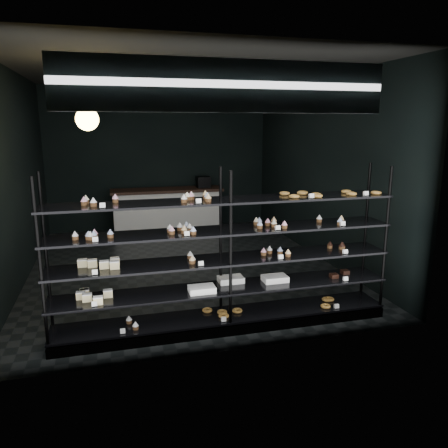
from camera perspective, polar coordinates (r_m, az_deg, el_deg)
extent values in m
cube|color=black|center=(7.62, -5.37, -5.37)|extent=(5.00, 6.00, 0.01)
cube|color=black|center=(7.27, -5.93, 19.22)|extent=(5.00, 6.00, 0.01)
cube|color=black|center=(10.23, -8.41, 8.38)|extent=(5.00, 0.01, 3.20)
cube|color=black|center=(4.37, 0.83, 2.48)|extent=(5.00, 0.01, 3.20)
cube|color=black|center=(7.30, -25.46, 5.47)|extent=(0.01, 6.00, 3.20)
cube|color=black|center=(8.06, 12.31, 7.02)|extent=(0.01, 6.00, 3.20)
cube|color=black|center=(5.39, 0.19, -12.72)|extent=(4.00, 0.50, 0.12)
cylinder|color=black|center=(4.74, -22.84, -5.41)|extent=(0.04, 0.04, 1.85)
cylinder|color=black|center=(5.15, -22.21, -3.90)|extent=(0.04, 0.04, 1.85)
cylinder|color=black|center=(4.85, 0.87, -3.93)|extent=(0.04, 0.04, 1.85)
cylinder|color=black|center=(5.26, -0.43, -2.58)|extent=(0.04, 0.04, 1.85)
cylinder|color=black|center=(5.69, 20.34, -2.20)|extent=(0.04, 0.04, 1.85)
cylinder|color=black|center=(6.04, 17.97, -1.17)|extent=(0.04, 0.04, 1.85)
cube|color=black|center=(5.35, 0.19, -11.85)|extent=(4.00, 0.50, 0.03)
cube|color=black|center=(5.21, 0.19, -8.36)|extent=(4.00, 0.50, 0.02)
cube|color=black|center=(5.09, 0.19, -4.69)|extent=(4.00, 0.50, 0.02)
cube|color=black|center=(5.00, 0.19, -0.86)|extent=(4.00, 0.50, 0.02)
cube|color=black|center=(4.93, 0.20, 3.09)|extent=(4.00, 0.50, 0.02)
cube|color=white|center=(4.58, -15.79, 2.32)|extent=(0.06, 0.04, 0.06)
cube|color=white|center=(4.67, -3.32, 2.99)|extent=(0.06, 0.04, 0.06)
cube|color=white|center=(5.09, 11.18, 3.59)|extent=(0.06, 0.04, 0.06)
cube|color=white|center=(5.44, 18.03, 3.80)|extent=(0.06, 0.04, 0.06)
cube|color=white|center=(4.66, -16.77, -1.99)|extent=(0.06, 0.04, 0.06)
cube|color=white|center=(4.71, -5.36, -1.31)|extent=(0.06, 0.04, 0.06)
cube|color=white|center=(5.00, 7.02, -0.51)|extent=(0.05, 0.04, 0.06)
cube|color=white|center=(5.35, 15.01, 0.01)|extent=(0.06, 0.04, 0.06)
cube|color=white|center=(4.75, -16.07, -6.05)|extent=(0.06, 0.04, 0.06)
cube|color=white|center=(4.84, -3.03, -5.19)|extent=(0.06, 0.04, 0.06)
cube|color=white|center=(5.11, 7.36, -4.31)|extent=(0.05, 0.04, 0.06)
cube|color=white|center=(5.46, 15.34, -3.53)|extent=(0.06, 0.04, 0.06)
cube|color=white|center=(4.88, -16.01, -9.95)|extent=(0.06, 0.04, 0.06)
cube|color=white|center=(5.60, 15.70, -6.91)|extent=(0.06, 0.04, 0.06)
cube|color=white|center=(5.02, -13.35, -13.51)|extent=(0.06, 0.04, 0.06)
cube|color=white|center=(5.16, -0.10, -12.37)|extent=(0.05, 0.04, 0.06)
cube|color=white|center=(5.68, 14.60, -10.35)|extent=(0.06, 0.04, 0.06)
cube|color=#0E2146|center=(4.39, 0.58, 17.61)|extent=(3.20, 0.04, 0.45)
cube|color=white|center=(4.37, 0.66, 17.63)|extent=(3.30, 0.02, 0.50)
cylinder|color=black|center=(5.96, -17.74, 17.12)|extent=(0.01, 0.01, 0.59)
sphere|color=#EAB952|center=(5.94, -17.44, 12.92)|extent=(0.29, 0.29, 0.29)
cube|color=silver|center=(9.91, -7.39, 1.61)|extent=(2.37, 0.60, 0.92)
cube|color=black|center=(9.82, -7.47, 4.41)|extent=(2.46, 0.65, 0.06)
cube|color=black|center=(9.94, -2.72, 5.51)|extent=(0.30, 0.30, 0.25)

